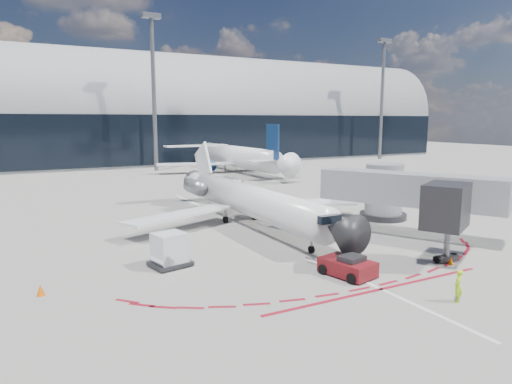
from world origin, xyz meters
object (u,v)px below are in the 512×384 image
regional_jet (246,199)px  uld_container (170,250)px  pushback_tug (348,266)px  ramp_worker (458,286)px

regional_jet → uld_container: regional_jet is taller
regional_jet → pushback_tug: 13.97m
uld_container → ramp_worker: bearing=-60.4°
regional_jet → pushback_tug: bearing=-92.8°
regional_jet → ramp_worker: regional_jet is taller
regional_jet → uld_container: 11.85m
uld_container → pushback_tug: bearing=-49.3°
regional_jet → ramp_worker: (1.54, -19.23, -1.36)m
ramp_worker → pushback_tug: bearing=-102.1°
regional_jet → uld_container: size_ratio=10.29×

